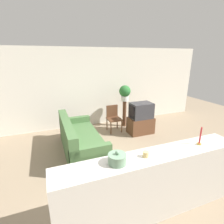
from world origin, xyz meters
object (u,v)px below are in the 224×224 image
potted_plant (125,92)px  decorative_bowl (117,159)px  couch (80,141)px  wooden_chair (113,117)px  television (141,110)px

potted_plant → decorative_bowl: bearing=-116.7°
couch → wooden_chair: 1.68m
wooden_chair → potted_plant: potted_plant is taller
couch → potted_plant: (1.84, 1.24, 0.92)m
couch → wooden_chair: bearing=37.1°
television → decorative_bowl: 3.41m
couch → potted_plant: bearing=33.8°
decorative_bowl → wooden_chair: bearing=69.1°
wooden_chair → potted_plant: (0.51, 0.23, 0.75)m
potted_plant → decorative_bowl: potted_plant is taller
couch → potted_plant: potted_plant is taller
couch → television: (2.08, 0.50, 0.45)m
potted_plant → decorative_bowl: size_ratio=2.17×
decorative_bowl → potted_plant: bearing=63.3°
television → decorative_bowl: size_ratio=2.78×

